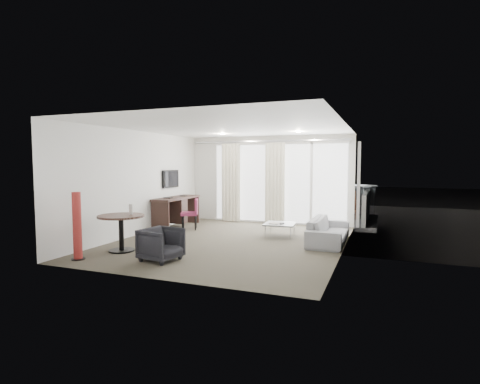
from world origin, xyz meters
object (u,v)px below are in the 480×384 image
(desk, at_px, (177,212))
(rattan_chair_a, at_px, (301,207))
(tub_armchair, at_px, (161,244))
(rattan_chair_b, at_px, (348,205))
(sofa, at_px, (329,230))
(red_lamp, at_px, (77,226))
(coffee_table, at_px, (280,230))
(round_table, at_px, (121,233))
(desk_chair, at_px, (189,214))

(desk, height_order, rattan_chair_a, rattan_chair_a)
(tub_armchair, xyz_separation_m, rattan_chair_b, (2.73, 6.88, 0.13))
(sofa, bearing_deg, rattan_chair_b, -0.85)
(red_lamp, distance_m, coffee_table, 4.59)
(desk, bearing_deg, tub_armchair, -63.80)
(rattan_chair_a, bearing_deg, sofa, -64.42)
(sofa, bearing_deg, coffee_table, 76.95)
(desk, relative_size, rattan_chair_a, 2.10)
(desk, height_order, tub_armchair, desk)
(desk, distance_m, round_table, 3.03)
(red_lamp, height_order, rattan_chair_a, red_lamp)
(red_lamp, distance_m, tub_armchair, 1.61)
(round_table, bearing_deg, coffee_table, 45.30)
(red_lamp, relative_size, sofa, 0.66)
(red_lamp, height_order, rattan_chair_b, red_lamp)
(tub_armchair, height_order, rattan_chair_b, rattan_chair_b)
(red_lamp, relative_size, rattan_chair_a, 1.48)
(round_table, relative_size, tub_armchair, 1.39)
(desk, distance_m, red_lamp, 3.83)
(desk_chair, height_order, tub_armchair, desk_chair)
(coffee_table, bearing_deg, tub_armchair, -115.92)
(red_lamp, xyz_separation_m, rattan_chair_b, (4.22, 7.36, -0.20))
(tub_armchair, relative_size, sofa, 0.35)
(coffee_table, height_order, rattan_chair_b, rattan_chair_b)
(desk_chair, height_order, rattan_chair_b, rattan_chair_b)
(desk_chair, relative_size, red_lamp, 0.67)
(desk, relative_size, rattan_chair_b, 2.06)
(desk_chair, bearing_deg, desk, 130.80)
(desk_chair, xyz_separation_m, red_lamp, (-0.39, -3.58, 0.21))
(sofa, bearing_deg, desk, 81.87)
(desk, relative_size, coffee_table, 2.44)
(red_lamp, bearing_deg, coffee_table, 49.72)
(desk, xyz_separation_m, red_lamp, (0.14, -3.82, 0.21))
(round_table, xyz_separation_m, rattan_chair_a, (2.56, 5.44, 0.06))
(rattan_chair_b, bearing_deg, red_lamp, -135.78)
(desk_chair, xyz_separation_m, rattan_chair_a, (2.50, 2.70, 0.01))
(desk_chair, distance_m, red_lamp, 3.60)
(round_table, bearing_deg, rattan_chair_a, 64.81)
(rattan_chair_b, bearing_deg, desk, -156.91)
(desk_chair, height_order, sofa, desk_chair)
(desk_chair, distance_m, rattan_chair_a, 3.68)
(round_table, distance_m, sofa, 4.51)
(red_lamp, bearing_deg, round_table, 68.43)
(desk_chair, bearing_deg, sofa, -30.17)
(round_table, xyz_separation_m, coffee_table, (2.63, 2.65, -0.21))
(desk, xyz_separation_m, round_table, (0.47, -2.99, -0.05))
(sofa, bearing_deg, red_lamp, 127.62)
(desk_chair, bearing_deg, round_table, -115.91)
(desk, distance_m, tub_armchair, 3.72)
(rattan_chair_b, bearing_deg, desk_chair, -151.27)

